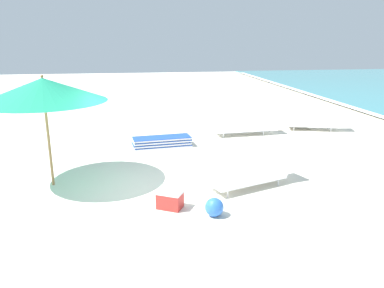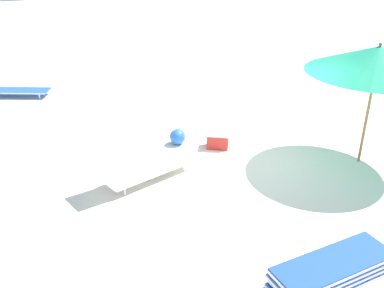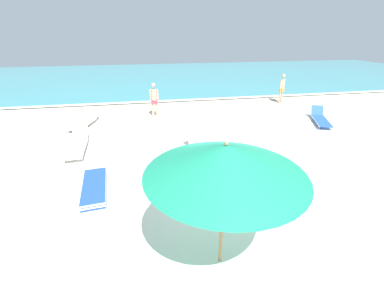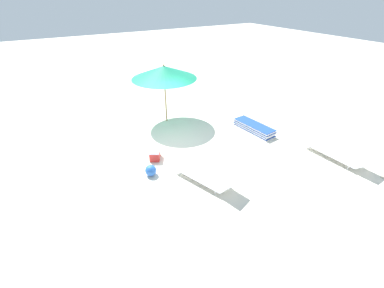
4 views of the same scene
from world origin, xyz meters
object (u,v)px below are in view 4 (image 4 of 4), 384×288
(sun_lounger_under_umbrella, at_px, (208,178))
(sun_lounger_near_water_right, at_px, (339,155))
(cooler_box, at_px, (155,154))
(beach_umbrella, at_px, (164,72))
(lounger_stack, at_px, (254,128))
(beach_ball, at_px, (151,170))

(sun_lounger_under_umbrella, distance_m, sun_lounger_near_water_right, 4.83)
(sun_lounger_under_umbrella, distance_m, cooler_box, 2.25)
(beach_umbrella, height_order, sun_lounger_near_water_right, beach_umbrella)
(beach_umbrella, bearing_deg, sun_lounger_near_water_right, 123.27)
(beach_umbrella, height_order, lounger_stack, beach_umbrella)
(beach_umbrella, distance_m, lounger_stack, 4.42)
(cooler_box, bearing_deg, beach_ball, -2.07)
(beach_umbrella, relative_size, sun_lounger_under_umbrella, 1.23)
(beach_umbrella, bearing_deg, cooler_box, 57.05)
(beach_umbrella, xyz_separation_m, sun_lounger_near_water_right, (-3.87, 5.90, -2.01))
(sun_lounger_under_umbrella, relative_size, sun_lounger_near_water_right, 0.96)
(beach_umbrella, height_order, sun_lounger_under_umbrella, beach_umbrella)
(sun_lounger_under_umbrella, bearing_deg, lounger_stack, -171.72)
(lounger_stack, xyz_separation_m, sun_lounger_near_water_right, (-1.10, 3.13, 0.05))
(lounger_stack, relative_size, sun_lounger_under_umbrella, 0.87)
(lounger_stack, distance_m, beach_ball, 4.97)
(beach_ball, relative_size, cooler_box, 0.61)
(beach_ball, xyz_separation_m, cooler_box, (-0.49, -0.81, 0.00))
(lounger_stack, xyz_separation_m, beach_ball, (4.93, 0.62, 0.02))
(sun_lounger_near_water_right, bearing_deg, sun_lounger_under_umbrella, -18.74)
(beach_umbrella, relative_size, cooler_box, 4.52)
(lounger_stack, bearing_deg, cooler_box, -8.79)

